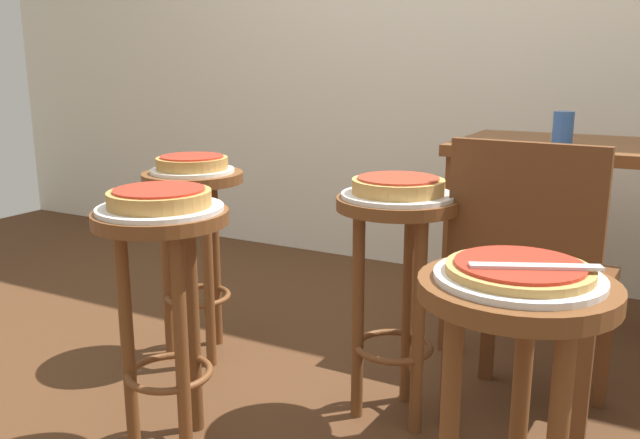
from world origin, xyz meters
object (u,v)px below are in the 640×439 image
Objects in this scene: pizza_foreground at (519,269)px; pizza_leftside at (398,185)px; condiment_shaker at (557,131)px; wooden_chair at (530,275)px; dining_table at (576,185)px; serving_plate_leftside at (398,195)px; serving_plate_middle at (160,208)px; cup_near_edge at (563,129)px; pizza_middle at (160,198)px; stool_leftside at (396,261)px; pizza_rear at (192,162)px; pizza_server_knife at (535,266)px; stool_foreground at (511,379)px; serving_plate_foreground at (519,277)px; stool_rear at (195,225)px; stool_middle at (164,280)px; serving_plate_rear at (192,171)px.

pizza_foreground is 0.97× the size of pizza_leftside.
condiment_shaker is 0.09× the size of wooden_chair.
pizza_foreground is 1.37m from condiment_shaker.
condiment_shaker reaches higher than dining_table.
serving_plate_leftside is (-0.46, 0.58, -0.02)m from pizza_foreground.
serving_plate_middle is 1.37m from cup_near_edge.
serving_plate_leftside is at bearing 43.72° from serving_plate_middle.
dining_table is at bearing 65.04° from serving_plate_leftside.
cup_near_edge reaches higher than dining_table.
pizza_middle is at bearing -136.28° from pizza_leftside.
dining_table reaches higher than serving_plate_leftside.
stool_leftside is 0.82m from pizza_rear.
pizza_leftside is 1.18× the size of pizza_server_knife.
stool_foreground is 0.19m from serving_plate_foreground.
stool_leftside is 0.79m from stool_rear.
pizza_rear is at bearing 174.89° from pizza_leftside.
stool_rear is at bearing 121.42° from serving_plate_middle.
stool_middle is 2.57× the size of pizza_middle.
condiment_shaker reaches higher than stool_foreground.
serving_plate_rear is 2.47× the size of cup_near_edge.
cup_near_edge is at bearing 96.00° from serving_plate_foreground.
wooden_chair reaches higher than pizza_middle.
pizza_foreground is at bearing -51.76° from serving_plate_leftside.
cup_near_edge is (0.80, 1.10, 0.12)m from pizza_middle.
stool_foreground is 1.00× the size of stool_middle.
pizza_leftside is at bearing -116.82° from cup_near_edge.
serving_plate_foreground is at bearing -8.13° from serving_plate_middle.
stool_foreground is at bearing -8.13° from stool_middle.
serving_plate_middle is at bearing 146.12° from pizza_server_knife.
serving_plate_foreground is 1.25m from cup_near_edge.
pizza_middle and pizza_leftside have the same top height.
pizza_server_knife is at bearing -33.69° from serving_plate_foreground.
serving_plate_rear is 3.77× the size of condiment_shaker.
stool_rear is 3.07× the size of pizza_server_knife.
pizza_rear is at bearing 152.37° from serving_plate_foreground.
cup_near_edge is (0.33, 0.65, 0.15)m from serving_plate_leftside.
dining_table is at bearing 93.76° from pizza_foreground.
pizza_foreground is 0.74m from serving_plate_leftside.
pizza_rear reaches higher than stool_middle.
serving_plate_foreground is 0.05m from pizza_server_knife.
stool_rear is 0.81× the size of dining_table.
stool_middle is at bearing 0.00° from serving_plate_middle.
wooden_chair is (0.06, -0.65, -0.34)m from condiment_shaker.
serving_plate_leftside is 0.88m from dining_table.
stool_leftside is (0.47, 0.45, -0.22)m from pizza_middle.
condiment_shaker reaches higher than pizza_server_knife.
stool_leftside is (-0.46, 0.58, -0.19)m from serving_plate_foreground.
dining_table is at bearing 93.76° from serving_plate_foreground.
wooden_chair is at bearing -91.41° from dining_table.
serving_plate_rear is at bearing 127.39° from pizza_server_knife.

